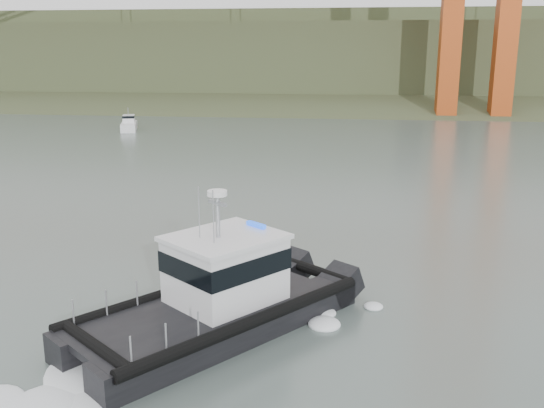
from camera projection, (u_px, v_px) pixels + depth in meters
The scene contains 4 objects.
ground at pixel (250, 316), 23.91m from camera, with size 400.00×400.00×0.00m, color #46534E.
headlands at pixel (338, 64), 142.73m from camera, with size 500.00×105.36×27.12m.
patrol_boat at pixel (219, 294), 22.50m from camera, with size 10.35×11.45×5.52m.
motorboat at pixel (129, 124), 78.96m from camera, with size 3.42×5.87×3.06m.
Camera 1 is at (3.76, -21.77, 10.20)m, focal length 40.00 mm.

